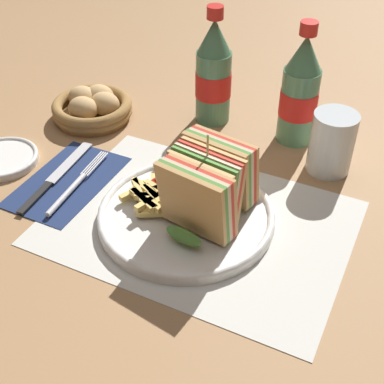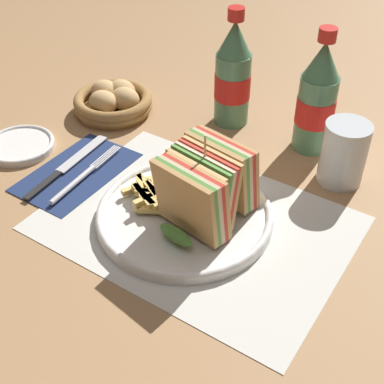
% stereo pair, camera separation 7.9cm
% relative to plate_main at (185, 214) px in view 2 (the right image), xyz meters
% --- Properties ---
extents(ground_plane, '(4.00, 4.00, 0.00)m').
position_rel_plate_main_xyz_m(ground_plane, '(-0.01, -0.02, -0.01)').
color(ground_plane, '#9E754C').
extents(placemat, '(0.44, 0.32, 0.00)m').
position_rel_plate_main_xyz_m(placemat, '(0.02, 0.00, -0.01)').
color(placemat, silver).
rests_on(placemat, ground_plane).
extents(plate_main, '(0.27, 0.27, 0.02)m').
position_rel_plate_main_xyz_m(plate_main, '(0.00, 0.00, 0.00)').
color(plate_main, white).
rests_on(plate_main, ground_plane).
extents(club_sandwich, '(0.12, 0.16, 0.14)m').
position_rel_plate_main_xyz_m(club_sandwich, '(0.03, 0.01, 0.06)').
color(club_sandwich, tan).
rests_on(club_sandwich, plate_main).
extents(fries_pile, '(0.10, 0.10, 0.02)m').
position_rel_plate_main_xyz_m(fries_pile, '(-0.06, -0.00, 0.02)').
color(fries_pile, '#E5C166').
rests_on(fries_pile, plate_main).
extents(ketchup_blob, '(0.04, 0.04, 0.02)m').
position_rel_plate_main_xyz_m(ketchup_blob, '(-0.05, 0.03, 0.02)').
color(ketchup_blob, maroon).
rests_on(ketchup_blob, plate_main).
extents(napkin, '(0.12, 0.20, 0.00)m').
position_rel_plate_main_xyz_m(napkin, '(-0.22, -0.00, -0.01)').
color(napkin, navy).
rests_on(napkin, ground_plane).
extents(fork, '(0.03, 0.18, 0.01)m').
position_rel_plate_main_xyz_m(fork, '(-0.19, -0.02, -0.00)').
color(fork, silver).
rests_on(fork, napkin).
extents(knife, '(0.03, 0.20, 0.00)m').
position_rel_plate_main_xyz_m(knife, '(-0.24, -0.00, -0.00)').
color(knife, black).
rests_on(knife, napkin).
extents(coke_bottle_near, '(0.07, 0.07, 0.22)m').
position_rel_plate_main_xyz_m(coke_bottle_near, '(-0.09, 0.28, 0.08)').
color(coke_bottle_near, '#4C7F5B').
rests_on(coke_bottle_near, ground_plane).
extents(coke_bottle_far, '(0.07, 0.07, 0.22)m').
position_rel_plate_main_xyz_m(coke_bottle_far, '(0.08, 0.29, 0.08)').
color(coke_bottle_far, '#4C7F5B').
rests_on(coke_bottle_far, ground_plane).
extents(glass_near, '(0.07, 0.07, 0.10)m').
position_rel_plate_main_xyz_m(glass_near, '(0.16, 0.22, 0.03)').
color(glass_near, silver).
rests_on(glass_near, ground_plane).
extents(bread_basket, '(0.15, 0.15, 0.06)m').
position_rel_plate_main_xyz_m(bread_basket, '(-0.29, 0.19, 0.01)').
color(bread_basket, olive).
rests_on(bread_basket, ground_plane).
extents(side_saucer, '(0.12, 0.12, 0.01)m').
position_rel_plate_main_xyz_m(side_saucer, '(-0.35, -0.00, -0.00)').
color(side_saucer, white).
rests_on(side_saucer, ground_plane).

